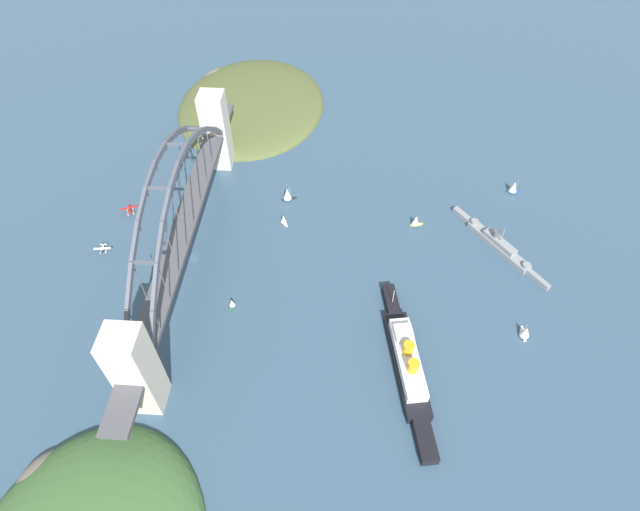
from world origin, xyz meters
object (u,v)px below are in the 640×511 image
naval_cruiser (498,244)px  small_boat_5 (514,187)px  small_boat_2 (232,303)px  small_boat_3 (526,332)px  small_boat_0 (284,219)px  small_boat_1 (416,221)px  seaplane_second_in_formation (130,210)px  ocean_liner (407,362)px  seaplane_taxiing_near_bridge (103,249)px  harbor_arch_bridge (184,223)px  small_boat_4 (287,194)px

naval_cruiser → small_boat_5: naval_cruiser is taller
small_boat_2 → small_boat_3: (9.67, 164.47, 0.81)m
small_boat_0 → small_boat_1: (-3.48, 87.46, 0.61)m
seaplane_second_in_formation → small_boat_1: 193.24m
small_boat_2 → small_boat_5: small_boat_5 is taller
ocean_liner → seaplane_second_in_formation: (-107.64, -182.07, -3.18)m
naval_cruiser → seaplane_taxiing_near_bridge: 251.18m
small_boat_1 → small_boat_2: bearing=-56.1°
seaplane_taxiing_near_bridge → small_boat_0: (-32.11, 111.68, 1.77)m
small_boat_0 → ocean_liner: bearing=36.4°
small_boat_0 → naval_cruiser: bearing=84.6°
harbor_arch_bridge → seaplane_taxiing_near_bridge: size_ratio=23.10×
ocean_liner → naval_cruiser: ocean_liner is taller
naval_cruiser → small_boat_0: 139.39m
small_boat_0 → small_boat_5: bearing=104.6°
seaplane_second_in_formation → small_boat_1: size_ratio=1.24×
harbor_arch_bridge → small_boat_1: size_ratio=27.88×
ocean_liner → small_boat_4: 147.94m
seaplane_second_in_formation → small_boat_4: bearing=100.3°
ocean_liner → small_boat_5: 166.13m
ocean_liner → small_boat_1: ocean_liner is taller
small_boat_1 → small_boat_4: size_ratio=0.79×
seaplane_second_in_formation → small_boat_2: bearing=48.4°
naval_cruiser → small_boat_4: 143.35m
seaplane_taxiing_near_bridge → small_boat_0: small_boat_0 is taller
ocean_liner → small_boat_3: 70.11m
ocean_liner → small_boat_2: bearing=-108.7°
small_boat_2 → small_boat_3: size_ratio=0.69×
small_boat_4 → small_boat_2: bearing=-13.4°
harbor_arch_bridge → naval_cruiser: 195.31m
harbor_arch_bridge → ocean_liner: (68.94, 129.63, -25.47)m
seaplane_taxiing_near_bridge → naval_cruiser: bearing=94.4°
small_boat_3 → seaplane_taxiing_near_bridge: bearing=-100.6°
small_boat_4 → small_boat_5: small_boat_4 is taller
small_boat_0 → small_boat_1: small_boat_1 is taller
naval_cruiser → small_boat_5: bearing=160.3°
seaplane_taxiing_near_bridge → seaplane_second_in_formation: 36.78m
ocean_liner → small_boat_4: (-126.83, -76.15, 0.03)m
naval_cruiser → seaplane_second_in_formation: (-17.24, -244.55, -0.67)m
harbor_arch_bridge → seaplane_second_in_formation: bearing=-126.4°
seaplane_taxiing_near_bridge → small_boat_1: small_boat_1 is taller
harbor_arch_bridge → small_boat_4: 82.82m
naval_cruiser → small_boat_3: 66.82m
seaplane_taxiing_near_bridge → small_boat_2: small_boat_2 is taller
small_boat_4 → seaplane_taxiing_near_bridge: bearing=-63.6°
seaplane_taxiing_near_bridge → small_boat_2: 97.22m
naval_cruiser → small_boat_1: (-16.52, -51.32, 1.46)m
naval_cruiser → small_boat_1: bearing=-107.8°
seaplane_second_in_formation → seaplane_taxiing_near_bridge: bearing=-9.2°
small_boat_2 → small_boat_4: 96.14m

